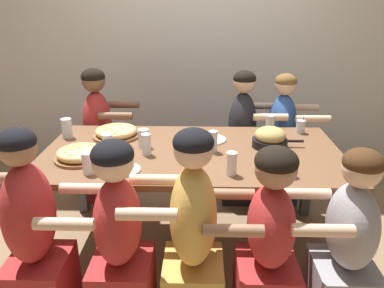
{
  "coord_description": "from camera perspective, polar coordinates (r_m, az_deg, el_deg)",
  "views": [
    {
      "loc": [
        0.06,
        -2.36,
        1.75
      ],
      "look_at": [
        0.0,
        0.0,
        0.82
      ],
      "focal_mm": 35.0,
      "sensor_mm": 36.0,
      "label": 1
    }
  ],
  "objects": [
    {
      "name": "diner_near_left",
      "position": [
        2.21,
        -22.94,
        -13.76
      ],
      "size": [
        0.51,
        0.4,
        1.18
      ],
      "rotation": [
        0.0,
        0.0,
        1.57
      ],
      "color": "#B22D2D",
      "rests_on": "ground"
    },
    {
      "name": "diner_far_right",
      "position": [
        3.4,
        13.35,
        -0.19
      ],
      "size": [
        0.51,
        0.4,
        1.16
      ],
      "rotation": [
        0.0,
        0.0,
        -1.57
      ],
      "color": "#2D5193",
      "rests_on": "ground"
    },
    {
      "name": "ground_plane",
      "position": [
        2.94,
        0.0,
        -15.06
      ],
      "size": [
        18.0,
        18.0,
        0.0
      ],
      "primitive_type": "plane",
      "color": "#896B4C",
      "rests_on": "ground"
    },
    {
      "name": "diner_far_left",
      "position": [
        3.44,
        -13.89,
        0.49
      ],
      "size": [
        0.51,
        0.4,
        1.2
      ],
      "rotation": [
        0.0,
        0.0,
        -1.57
      ],
      "color": "#B22D2D",
      "rests_on": "ground"
    },
    {
      "name": "drinking_glass_g",
      "position": [
        2.49,
        -6.97,
        -0.25
      ],
      "size": [
        0.06,
        0.06,
        0.15
      ],
      "color": "silver",
      "rests_on": "dining_table"
    },
    {
      "name": "diner_near_center",
      "position": [
        2.02,
        0.08,
        -15.09
      ],
      "size": [
        0.51,
        0.4,
        1.19
      ],
      "rotation": [
        0.0,
        0.0,
        1.57
      ],
      "color": "gold",
      "rests_on": "ground"
    },
    {
      "name": "pizza_board_main",
      "position": [
        2.86,
        -11.46,
        1.74
      ],
      "size": [
        0.35,
        0.35,
        0.07
      ],
      "color": "brown",
      "rests_on": "dining_table"
    },
    {
      "name": "drinking_glass_d",
      "position": [
        2.3,
        -15.54,
        -3.03
      ],
      "size": [
        0.07,
        0.07,
        0.13
      ],
      "color": "silver",
      "rests_on": "dining_table"
    },
    {
      "name": "restaurant_back_panel",
      "position": [
        3.93,
        0.65,
        19.29
      ],
      "size": [
        10.0,
        0.06,
        3.2
      ],
      "primitive_type": "cube",
      "color": "silver",
      "rests_on": "ground"
    },
    {
      "name": "diner_near_midright",
      "position": [
        2.07,
        11.45,
        -15.73
      ],
      "size": [
        0.51,
        0.4,
        1.1
      ],
      "rotation": [
        0.0,
        0.0,
        1.57
      ],
      "color": "#B22D2D",
      "rests_on": "ground"
    },
    {
      "name": "drinking_glass_a",
      "position": [
        2.62,
        -7.38,
        0.87
      ],
      "size": [
        0.08,
        0.08,
        0.13
      ],
      "color": "silver",
      "rests_on": "dining_table"
    },
    {
      "name": "empty_plate_a",
      "position": [
        2.3,
        -10.22,
        -3.89
      ],
      "size": [
        0.19,
        0.19,
        0.02
      ],
      "color": "white",
      "rests_on": "dining_table"
    },
    {
      "name": "drinking_glass_b",
      "position": [
        2.64,
        -12.74,
        0.23
      ],
      "size": [
        0.07,
        0.07,
        0.1
      ],
      "color": "silver",
      "rests_on": "dining_table"
    },
    {
      "name": "drinking_glass_f",
      "position": [
        2.21,
        6.02,
        -3.22
      ],
      "size": [
        0.06,
        0.06,
        0.14
      ],
      "color": "silver",
      "rests_on": "dining_table"
    },
    {
      "name": "diner_near_right",
      "position": [
        2.19,
        22.38,
        -15.31
      ],
      "size": [
        0.51,
        0.4,
        1.09
      ],
      "rotation": [
        0.0,
        0.0,
        1.57
      ],
      "color": "#99999E",
      "rests_on": "ground"
    },
    {
      "name": "skillet_bowl",
      "position": [
        2.66,
        11.83,
        0.87
      ],
      "size": [
        0.36,
        0.25,
        0.14
      ],
      "color": "black",
      "rests_on": "dining_table"
    },
    {
      "name": "empty_plate_b",
      "position": [
        2.75,
        2.78,
        0.71
      ],
      "size": [
        0.23,
        0.23,
        0.02
      ],
      "color": "white",
      "rests_on": "dining_table"
    },
    {
      "name": "cocktail_glass_blue",
      "position": [
        3.0,
        16.21,
        2.48
      ],
      "size": [
        0.07,
        0.07,
        0.13
      ],
      "color": "silver",
      "rests_on": "dining_table"
    },
    {
      "name": "pizza_board_second",
      "position": [
        2.52,
        -16.69,
        -1.49
      ],
      "size": [
        0.33,
        0.33,
        0.07
      ],
      "color": "brown",
      "rests_on": "dining_table"
    },
    {
      "name": "drinking_glass_i",
      "position": [
        2.53,
        3.21,
        0.18
      ],
      "size": [
        0.06,
        0.06,
        0.15
      ],
      "color": "silver",
      "rests_on": "dining_table"
    },
    {
      "name": "diner_near_midleft",
      "position": [
        2.08,
        -11.0,
        -15.15
      ],
      "size": [
        0.51,
        0.4,
        1.12
      ],
      "rotation": [
        0.0,
        0.0,
        1.57
      ],
      "color": "#B22D2D",
      "rests_on": "ground"
    },
    {
      "name": "drinking_glass_e",
      "position": [
        2.98,
        11.81,
        3.11
      ],
      "size": [
        0.07,
        0.07,
        0.13
      ],
      "color": "silver",
      "rests_on": "dining_table"
    },
    {
      "name": "diner_far_midright",
      "position": [
        3.34,
        7.59,
        0.11
      ],
      "size": [
        0.51,
        0.4,
        1.19
      ],
      "rotation": [
        0.0,
        0.0,
        -1.57
      ],
      "color": "#232328",
      "rests_on": "ground"
    },
    {
      "name": "drinking_glass_c",
      "position": [
        2.93,
        -18.51,
        2.12
      ],
      "size": [
        0.08,
        0.08,
        0.15
      ],
      "color": "silver",
      "rests_on": "dining_table"
    },
    {
      "name": "drinking_glass_h",
      "position": [
        2.26,
        14.43,
        -3.46
      ],
      "size": [
        0.06,
        0.06,
        0.12
      ],
      "color": "silver",
      "rests_on": "dining_table"
    },
    {
      "name": "dining_table",
      "position": [
        2.59,
        0.0,
        -2.6
      ],
      "size": [
        2.03,
        1.03,
        0.77
      ],
      "color": "brown",
      "rests_on": "ground"
    }
  ]
}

